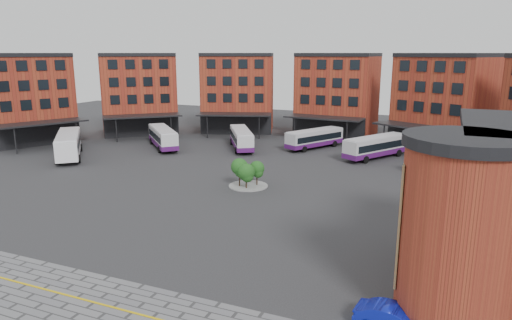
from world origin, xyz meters
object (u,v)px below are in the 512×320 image
at_px(bus_d, 315,138).
at_px(bus_e, 376,146).
at_px(bus_f, 458,163).
at_px(tree_island, 247,172).
at_px(bus_c, 241,138).
at_px(bus_a, 68,143).
at_px(bus_b, 163,137).
at_px(blue_car, 395,319).

xyz_separation_m(bus_d, bus_e, (9.90, -3.28, 0.10)).
bearing_deg(bus_d, bus_f, 5.25).
relative_size(tree_island, bus_c, 0.42).
height_order(bus_a, bus_e, bus_a).
distance_m(bus_d, bus_e, 10.43).
distance_m(bus_b, bus_e, 32.48).
xyz_separation_m(tree_island, bus_a, (-29.49, 3.72, 0.28)).
bearing_deg(bus_c, bus_a, -174.62).
height_order(tree_island, bus_c, tree_island).
xyz_separation_m(bus_c, bus_e, (20.34, 1.48, 0.05)).
distance_m(bus_a, bus_e, 43.73).
distance_m(tree_island, bus_b, 25.64).
distance_m(bus_c, bus_d, 11.47).
bearing_deg(bus_d, blue_car, -40.56).
relative_size(bus_e, bus_f, 1.06).
relative_size(tree_island, bus_b, 0.45).
relative_size(tree_island, bus_f, 0.43).
distance_m(tree_island, bus_a, 29.73).
height_order(bus_d, bus_e, bus_e).
height_order(bus_c, blue_car, bus_c).
bearing_deg(bus_b, blue_car, -87.60).
distance_m(bus_a, bus_b, 13.85).
bearing_deg(bus_d, tree_island, -64.03).
height_order(bus_d, blue_car, bus_d).
bearing_deg(bus_c, bus_d, -7.09).
relative_size(bus_b, bus_e, 0.89).
height_order(bus_a, bus_b, bus_a).
relative_size(bus_a, blue_car, 2.58).
height_order(tree_island, bus_a, bus_a).
xyz_separation_m(tree_island, bus_c, (-9.38, 18.86, -0.15)).
relative_size(bus_a, bus_f, 1.09).
bearing_deg(bus_e, bus_b, -139.19).
bearing_deg(bus_b, bus_d, -22.93).
relative_size(bus_f, blue_car, 2.37).
bearing_deg(bus_d, bus_b, -129.41).
relative_size(tree_island, blue_car, 1.02).
relative_size(bus_a, bus_d, 1.07).
relative_size(bus_b, blue_car, 2.25).
bearing_deg(bus_a, bus_e, -19.49).
height_order(bus_f, blue_car, bus_f).
distance_m(tree_island, bus_f, 26.16).
xyz_separation_m(bus_b, bus_f, (42.60, 0.12, -0.16)).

